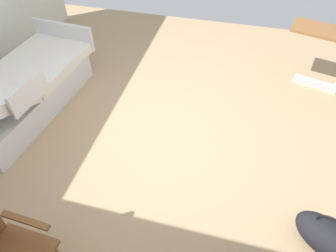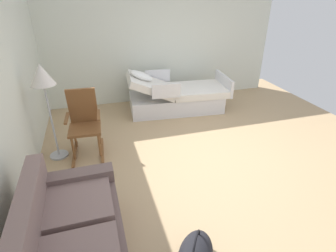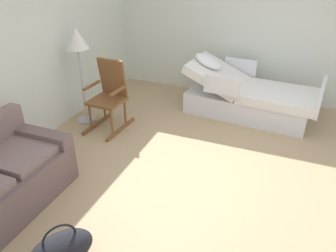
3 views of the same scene
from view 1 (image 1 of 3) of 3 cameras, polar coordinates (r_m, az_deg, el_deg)
name	(u,v)px [view 1 (image 1 of 3)]	position (r m, az deg, el deg)	size (l,w,h in m)	color
ground_plane	(156,137)	(3.53, -2.45, -2.21)	(6.42, 6.42, 0.00)	tan
hospital_bed	(20,91)	(4.15, -27.03, 6.19)	(1.14, 2.17, 0.96)	silver
overbed_table	(324,53)	(4.50, 28.23, 12.58)	(0.88, 0.60, 0.84)	#B2B5BA
duffel_bag	(326,237)	(3.01, 28.68, -18.54)	(0.64, 0.58, 0.43)	black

